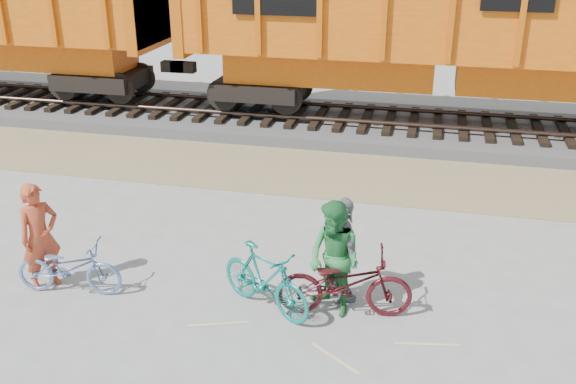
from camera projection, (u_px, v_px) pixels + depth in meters
name	position (u px, v px, depth m)	size (l,w,h in m)	color
ground	(296.00, 303.00, 9.89)	(120.00, 120.00, 0.00)	#9E9E99
gravel_strip	(348.00, 175.00, 14.81)	(120.00, 3.00, 0.02)	#9D8561
ballast_bed	(366.00, 126.00, 17.89)	(120.00, 4.00, 0.30)	slate
track	(366.00, 115.00, 17.77)	(120.00, 2.60, 0.24)	black
hopper_car_center	(450.00, 24.00, 16.35)	(14.00, 3.13, 4.65)	black
bicycle_blue	(69.00, 268.00, 10.02)	(0.59, 1.69, 0.89)	#6682BC
bicycle_teal	(265.00, 279.00, 9.54)	(0.49, 1.74, 1.04)	#107B73
bicycle_maroon	(345.00, 283.00, 9.43)	(0.70, 1.99, 1.05)	#491116
person_solo	(40.00, 236.00, 10.05)	(0.64, 0.42, 1.76)	#B84326
person_man	(334.00, 259.00, 9.37)	(0.86, 0.67, 1.77)	#297B3B
person_woman	(343.00, 250.00, 9.68)	(1.00, 0.42, 1.71)	gray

